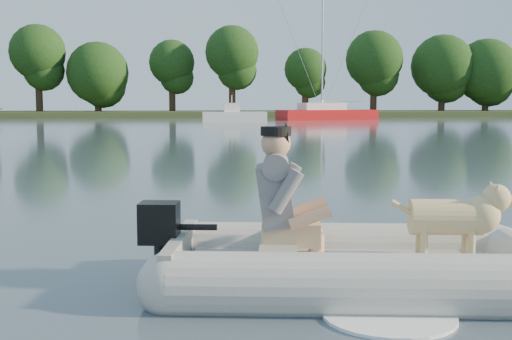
{
  "coord_description": "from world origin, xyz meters",
  "views": [
    {
      "loc": [
        -0.38,
        -5.49,
        1.58
      ],
      "look_at": [
        0.39,
        2.23,
        0.75
      ],
      "focal_mm": 45.0,
      "sensor_mm": 36.0,
      "label": 1
    }
  ],
  "objects": [
    {
      "name": "water",
      "position": [
        0.0,
        0.0,
        0.0
      ],
      "size": [
        160.0,
        160.0,
        0.0
      ],
      "primitive_type": "plane",
      "color": "slate",
      "rests_on": "ground"
    },
    {
      "name": "shore_bank",
      "position": [
        0.0,
        62.0,
        0.25
      ],
      "size": [
        160.0,
        12.0,
        0.7
      ],
      "primitive_type": "cube",
      "color": "#47512D",
      "rests_on": "water"
    },
    {
      "name": "treeline",
      "position": [
        5.75,
        61.07,
        5.3
      ],
      "size": [
        84.66,
        7.35,
        9.27
      ],
      "color": "#332316",
      "rests_on": "shore_bank"
    },
    {
      "name": "dinghy",
      "position": [
        1.07,
        -0.27,
        0.63
      ],
      "size": [
        5.27,
        3.94,
        1.46
      ],
      "primitive_type": null,
      "rotation": [
        0.0,
        0.0,
        -0.14
      ],
      "color": "#9E9E99",
      "rests_on": "water"
    },
    {
      "name": "man",
      "position": [
        0.35,
        -0.11,
        0.82
      ],
      "size": [
        0.85,
        0.76,
        1.14
      ],
      "primitive_type": null,
      "rotation": [
        0.0,
        0.0,
        -0.14
      ],
      "color": "slate",
      "rests_on": "dinghy"
    },
    {
      "name": "dog",
      "position": [
        1.76,
        -0.31,
        0.55
      ],
      "size": [
        1.03,
        0.48,
        0.66
      ],
      "primitive_type": null,
      "rotation": [
        0.0,
        0.0,
        -0.14
      ],
      "color": "tan",
      "rests_on": "dinghy"
    },
    {
      "name": "outboard_motor",
      "position": [
        -0.67,
        -0.02,
        0.33
      ],
      "size": [
        0.48,
        0.36,
        0.83
      ],
      "primitive_type": null,
      "rotation": [
        0.0,
        0.0,
        -0.14
      ],
      "color": "black",
      "rests_on": "dinghy"
    },
    {
      "name": "motorboat",
      "position": [
        2.88,
        44.43,
        0.99
      ],
      "size": [
        5.14,
        2.0,
        2.17
      ],
      "primitive_type": null,
      "rotation": [
        0.0,
        0.0,
        0.0
      ],
      "color": "white",
      "rests_on": "water"
    },
    {
      "name": "sailboat",
      "position": [
        11.28,
        49.72,
        0.53
      ],
      "size": [
        9.15,
        4.88,
        12.06
      ],
      "rotation": [
        0.0,
        0.0,
        0.27
      ],
      "color": "red",
      "rests_on": "water"
    }
  ]
}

